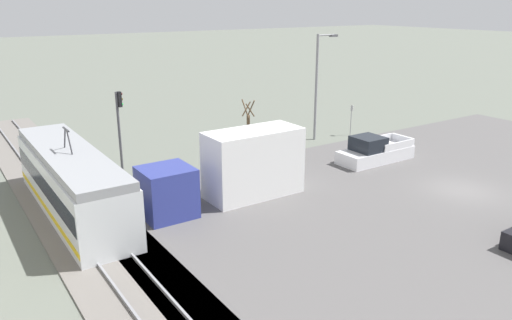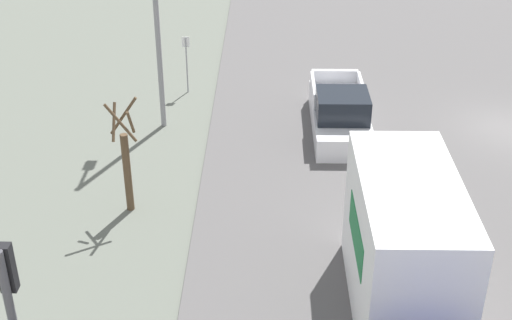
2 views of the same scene
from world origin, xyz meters
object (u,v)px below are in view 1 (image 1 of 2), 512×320
light_rail_tram (72,183)px  street_lamp_near_crossing (318,80)px  traffic_light_pole (120,121)px  box_truck (234,170)px  no_parking_sign (351,117)px  pickup_truck (374,151)px  street_tree (248,128)px

light_rail_tram → street_lamp_near_crossing: 20.58m
traffic_light_pole → street_lamp_near_crossing: 15.71m
light_rail_tram → box_truck: light_rail_tram is taller
light_rail_tram → no_parking_sign: size_ratio=5.07×
box_truck → no_parking_sign: box_truck is taller
pickup_truck → no_parking_sign: 7.32m
pickup_truck → light_rail_tram: bearing=82.5°
traffic_light_pole → street_tree: bearing=-91.1°
light_rail_tram → traffic_light_pole: traffic_light_pole is taller
light_rail_tram → traffic_light_pole: 6.60m
street_lamp_near_crossing → traffic_light_pole: bearing=88.4°
box_truck → no_parking_sign: (6.84, -15.30, -0.30)m
pickup_truck → traffic_light_pole: 16.83m
no_parking_sign → street_tree: bearing=84.6°
pickup_truck → street_tree: (7.10, 5.59, 0.96)m
traffic_light_pole → no_parking_sign: traffic_light_pole is taller
traffic_light_pole → pickup_truck: bearing=-115.9°
pickup_truck → no_parking_sign: size_ratio=2.23×
street_lamp_near_crossing → no_parking_sign: 4.51m
light_rail_tram → box_truck: (-3.16, -7.71, 0.14)m
street_tree → street_lamp_near_crossing: 6.96m
no_parking_sign → traffic_light_pole: bearing=86.8°
street_lamp_near_crossing → no_parking_sign: bearing=-101.3°
pickup_truck → street_lamp_near_crossing: size_ratio=0.68×
box_truck → street_lamp_near_crossing: (7.45, -12.19, 2.90)m
light_rail_tram → pickup_truck: 19.40m
street_tree → no_parking_sign: 9.43m
box_truck → street_tree: (7.72, -5.91, -0.08)m
street_lamp_near_crossing → light_rail_tram: bearing=102.2°
street_tree → light_rail_tram: bearing=108.5°
pickup_truck → no_parking_sign: bearing=-31.5°
no_parking_sign → street_lamp_near_crossing: bearing=78.7°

